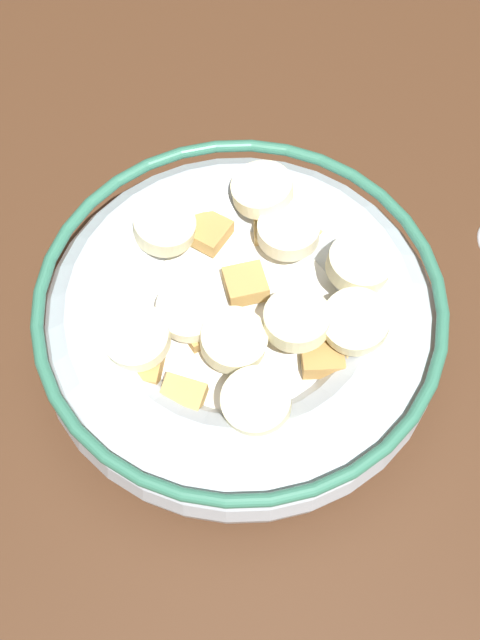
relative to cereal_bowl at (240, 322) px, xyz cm
name	(u,v)px	position (x,y,z in cm)	size (l,w,h in cm)	color
ground_plane	(240,357)	(-0.02, 0.01, -3.75)	(102.89, 102.89, 2.00)	#472B19
cereal_bowl	(240,322)	(0.00, 0.00, 0.00)	(19.08, 19.08, 6.03)	#B2BCC6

